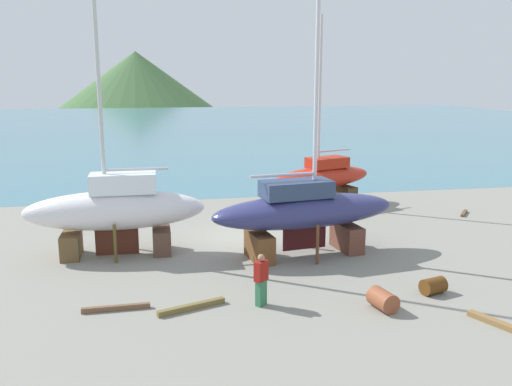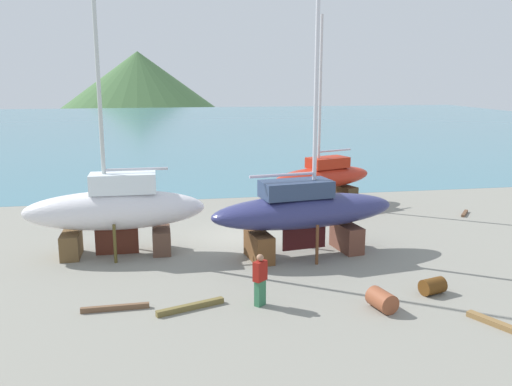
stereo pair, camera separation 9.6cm
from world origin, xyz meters
name	(u,v)px [view 1 (the left image)]	position (x,y,z in m)	size (l,w,h in m)	color
ground_plane	(253,261)	(0.00, -3.03, 0.00)	(44.00, 44.00, 0.00)	gray
sea_water	(181,127)	(0.00, 53.82, 0.00)	(130.34, 91.70, 0.01)	teal
headland_hill	(137,96)	(-9.49, 173.65, 0.00)	(82.57, 82.57, 29.87)	#426639
sailboat_mid_port	(304,211)	(2.09, -2.65, 1.78)	(7.75, 3.28, 11.99)	brown
sailboat_small_center	(116,209)	(-5.11, -1.30, 1.84)	(6.95, 2.18, 12.76)	brown
sailboat_far_slipway	(323,178)	(5.28, 5.26, 1.54)	(6.35, 3.88, 9.96)	#4C3C1D
worker	(261,279)	(-0.48, -7.15, 0.85)	(0.49, 0.47, 1.65)	#316E4A
barrel_rust_far	(433,286)	(5.19, -7.25, 0.27)	(0.53, 0.53, 0.78)	#573211
barrel_tipped_center	(84,219)	(-6.94, 3.02, 0.42)	(0.57, 0.57, 0.83)	brown
barrel_tipped_right	(383,300)	(3.09, -8.11, 0.31)	(0.61, 0.61, 0.89)	brown
timber_long_aft	(464,213)	(11.85, 2.09, 0.06)	(1.28, 0.16, 0.12)	brown
timber_long_fore	(294,220)	(2.97, 2.31, 0.09)	(2.06, 0.23, 0.18)	brown
timber_short_cross	(192,307)	(-2.61, -7.10, 0.09)	(2.17, 0.18, 0.18)	brown
timber_plank_near	(493,322)	(5.79, -9.64, 0.08)	(1.54, 0.23, 0.16)	olive
timber_plank_far	(116,308)	(-4.85, -6.75, 0.08)	(2.02, 0.14, 0.16)	brown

